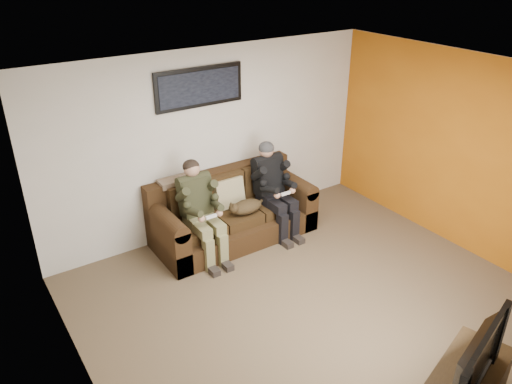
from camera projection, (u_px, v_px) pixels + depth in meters
floor at (312, 303)px, 5.82m from camera, size 5.00×5.00×0.00m
ceiling at (326, 82)px, 4.66m from camera, size 5.00×5.00×0.00m
wall_back at (213, 142)px, 6.91m from camera, size 5.00×0.00×5.00m
wall_left at (79, 286)px, 3.99m from camera, size 0.00×4.50×4.50m
wall_right at (466, 155)px, 6.49m from camera, size 0.00×4.50×4.50m
accent_wall_right at (465, 155)px, 6.48m from camera, size 0.00×4.50×4.50m
sofa at (231, 214)px, 7.03m from camera, size 2.25×0.97×0.92m
throw_pillow at (229, 193)px, 6.93m from camera, size 0.43×0.21×0.43m
throw_blanket at (175, 181)px, 6.65m from camera, size 0.46×0.23×0.08m
person_left at (200, 205)px, 6.43m from camera, size 0.51×0.87×1.31m
person_right at (273, 183)px, 7.01m from camera, size 0.51×0.86×1.31m
cat at (245, 207)px, 6.78m from camera, size 0.66×0.26×0.24m
framed_poster at (199, 87)px, 6.44m from camera, size 1.25×0.05×0.52m
television at (467, 358)px, 3.99m from camera, size 1.07×0.44×0.62m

